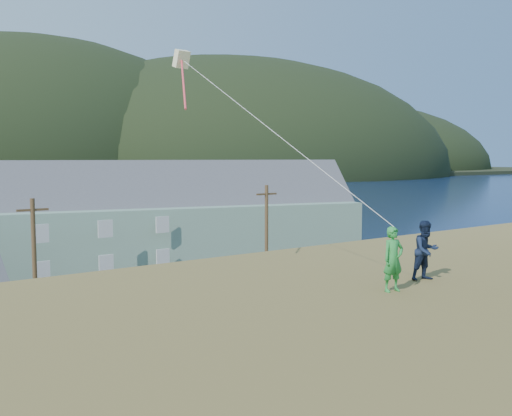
% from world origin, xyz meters
% --- Properties ---
extents(ground, '(900.00, 900.00, 0.00)m').
position_xyz_m(ground, '(0.00, 0.00, 0.00)').
color(ground, '#0A1638').
rests_on(ground, ground).
extents(grass_strip, '(110.00, 8.00, 0.10)m').
position_xyz_m(grass_strip, '(0.00, -2.00, 0.05)').
color(grass_strip, '#4C3D19').
rests_on(grass_strip, ground).
extents(waterfront_lot, '(72.00, 36.00, 0.12)m').
position_xyz_m(waterfront_lot, '(0.00, 17.00, 0.06)').
color(waterfront_lot, '#28282B').
rests_on(waterfront_lot, ground).
extents(lodge, '(36.74, 17.81, 12.46)m').
position_xyz_m(lodge, '(16.56, 19.76, 4.79)').
color(lodge, slate).
rests_on(lodge, waterfront_lot).
extents(utility_poles, '(32.40, 0.24, 8.66)m').
position_xyz_m(utility_poles, '(-1.47, 1.50, 4.31)').
color(utility_poles, '#47331E').
rests_on(utility_poles, waterfront_lot).
extents(kite_flyer_green, '(0.66, 0.48, 1.67)m').
position_xyz_m(kite_flyer_green, '(2.72, -19.42, 8.04)').
color(kite_flyer_green, '#258A37').
rests_on(kite_flyer_green, hillside).
extents(kite_flyer_navy, '(0.92, 0.78, 1.67)m').
position_xyz_m(kite_flyer_navy, '(4.52, -19.02, 8.04)').
color(kite_flyer_navy, '#141F37').
rests_on(kite_flyer_navy, hillside).
extents(kite_rig, '(1.89, 3.59, 8.67)m').
position_xyz_m(kite_rig, '(0.17, -12.99, 13.55)').
color(kite_rig, '#FFF7C2').
rests_on(kite_rig, ground).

